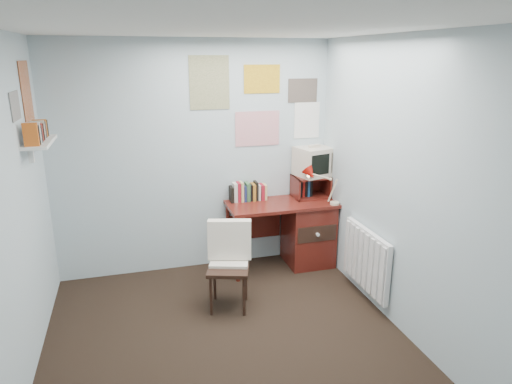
% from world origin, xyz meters
% --- Properties ---
extents(ground, '(3.50, 3.50, 0.00)m').
position_xyz_m(ground, '(0.00, 0.00, 0.00)').
color(ground, black).
rests_on(ground, ground).
extents(back_wall, '(3.00, 0.02, 2.50)m').
position_xyz_m(back_wall, '(0.00, 1.75, 1.25)').
color(back_wall, '#ABBDC4').
rests_on(back_wall, ground).
extents(left_wall, '(0.02, 3.50, 2.50)m').
position_xyz_m(left_wall, '(-1.50, 0.00, 1.25)').
color(left_wall, '#ABBDC4').
rests_on(left_wall, ground).
extents(right_wall, '(0.02, 3.50, 2.50)m').
position_xyz_m(right_wall, '(1.50, 0.00, 1.25)').
color(right_wall, '#ABBDC4').
rests_on(right_wall, ground).
extents(ceiling, '(3.00, 3.50, 0.02)m').
position_xyz_m(ceiling, '(0.00, 0.00, 2.50)').
color(ceiling, white).
rests_on(ceiling, back_wall).
extents(desk, '(1.20, 0.55, 0.76)m').
position_xyz_m(desk, '(1.17, 1.48, 0.41)').
color(desk, '#5D1C15').
rests_on(desk, ground).
extents(desk_chair, '(0.51, 0.50, 0.81)m').
position_xyz_m(desk_chair, '(0.13, 0.75, 0.40)').
color(desk_chair, black).
rests_on(desk_chair, ground).
extents(desk_lamp, '(0.28, 0.24, 0.37)m').
position_xyz_m(desk_lamp, '(1.44, 1.26, 0.94)').
color(desk_lamp, '#B9150C').
rests_on(desk_lamp, desk).
extents(tv_riser, '(0.40, 0.30, 0.25)m').
position_xyz_m(tv_riser, '(1.29, 1.59, 0.89)').
color(tv_riser, '#5D1C15').
rests_on(tv_riser, desk).
extents(crt_tv, '(0.45, 0.43, 0.35)m').
position_xyz_m(crt_tv, '(1.33, 1.61, 1.19)').
color(crt_tv, beige).
rests_on(crt_tv, tv_riser).
extents(book_row, '(0.60, 0.14, 0.22)m').
position_xyz_m(book_row, '(0.66, 1.66, 0.87)').
color(book_row, '#5D1C15').
rests_on(book_row, desk).
extents(radiator, '(0.09, 0.80, 0.60)m').
position_xyz_m(radiator, '(1.46, 0.55, 0.42)').
color(radiator, white).
rests_on(radiator, right_wall).
extents(wall_shelf, '(0.20, 0.62, 0.24)m').
position_xyz_m(wall_shelf, '(-1.40, 1.10, 1.62)').
color(wall_shelf, white).
rests_on(wall_shelf, left_wall).
extents(posters_back, '(1.20, 0.01, 0.90)m').
position_xyz_m(posters_back, '(0.70, 1.74, 1.85)').
color(posters_back, white).
rests_on(posters_back, back_wall).
extents(posters_left, '(0.01, 0.70, 0.60)m').
position_xyz_m(posters_left, '(-1.49, 1.10, 2.00)').
color(posters_left, white).
rests_on(posters_left, left_wall).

